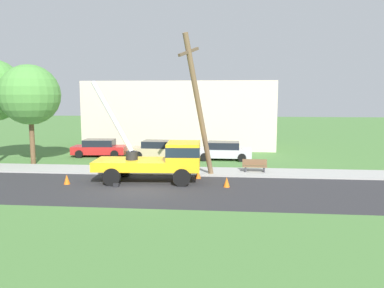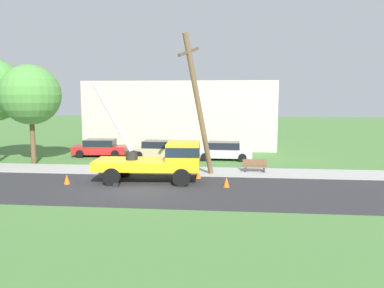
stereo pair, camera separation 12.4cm
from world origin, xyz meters
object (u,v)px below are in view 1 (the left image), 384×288
Objects in this scene: parked_sedan_silver at (223,151)px; park_bench at (255,166)px; traffic_cone_ahead at (227,182)px; utility_truck at (162,158)px; parked_sedan_tan at (158,149)px; parked_sedan_red at (99,148)px; traffic_cone_behind at (67,179)px; roadside_tree_near at (30,95)px; traffic_cone_curbside at (198,174)px; leaning_utility_pole at (199,106)px.

parked_sedan_silver is 2.76× the size of park_bench.
park_bench is at bearing 65.86° from traffic_cone_ahead.
utility_truck reaches higher than parked_sedan_tan.
parked_sedan_red is 10.39m from parked_sedan_silver.
traffic_cone_behind is 0.12× the size of parked_sedan_tan.
roadside_tree_near is at bearing -157.97° from parked_sedan_tan.
parked_sedan_red is 5.11m from parked_sedan_tan.
parked_sedan_red is 1.01× the size of parked_sedan_tan.
utility_truck reaches higher than traffic_cone_behind.
parked_sedan_silver is (8.86, 9.37, 0.43)m from traffic_cone_behind.
traffic_cone_curbside is 0.08× the size of roadside_tree_near.
traffic_cone_curbside is 11.85m from parked_sedan_red.
roadside_tree_near is at bearing 163.30° from traffic_cone_curbside.
roadside_tree_near is (-10.57, 4.82, 3.70)m from utility_truck.
leaning_utility_pole is at bearing -41.19° from parked_sedan_red.
parked_sedan_tan reaches higher than park_bench.
traffic_cone_ahead is at bearing 1.14° from traffic_cone_behind.
park_bench is at bearing 27.80° from utility_truck.
leaning_utility_pole is 1.93× the size of parked_sedan_tan.
parked_sedan_red is at bearing 46.95° from roadside_tree_near.
leaning_utility_pole is 15.51× the size of traffic_cone_ahead.
leaning_utility_pole is at bearing 24.70° from utility_truck.
roadside_tree_near reaches higher than park_bench.
utility_truck is 6.46m from park_bench.
roadside_tree_near is at bearing 163.10° from leaning_utility_pole.
parked_sedan_silver reaches higher than traffic_cone_curbside.
utility_truck reaches higher than parked_sedan_silver.
parked_sedan_red is (-10.69, 9.86, 0.43)m from traffic_cone_ahead.
parked_sedan_red is at bearing 155.02° from park_bench.
park_bench is (12.50, -5.83, -0.25)m from parked_sedan_red.
traffic_cone_curbside is 14.06m from roadside_tree_near.
parked_sedan_tan reaches higher than traffic_cone_ahead.
parked_sedan_tan is 9.18m from park_bench.
utility_truck is at bearing -24.51° from roadside_tree_near.
park_bench is at bearing 29.56° from leaning_utility_pole.
traffic_cone_curbside is 0.35× the size of park_bench.
leaning_utility_pole is 4.95m from traffic_cone_ahead.
traffic_cone_ahead and traffic_cone_behind have the same top height.
park_bench is (1.81, 4.04, 0.18)m from traffic_cone_ahead.
parked_sedan_silver is at bearing 13.22° from roadside_tree_near.
leaning_utility_pole reaches higher than parked_sedan_red.
parked_sedan_silver is at bearing 46.61° from traffic_cone_behind.
leaning_utility_pole is at bearing -101.18° from parked_sedan_silver.
parked_sedan_red is at bearing 127.88° from utility_truck.
utility_truck is at bearing 164.60° from traffic_cone_ahead.
traffic_cone_ahead is at bearing -15.40° from utility_truck.
parked_sedan_silver is at bearing -2.78° from parked_sedan_tan.
roadside_tree_near is (-14.09, -3.31, 4.40)m from parked_sedan_silver.
utility_truck reaches higher than traffic_cone_curbside.
traffic_cone_ahead is 14.56m from parked_sedan_red.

